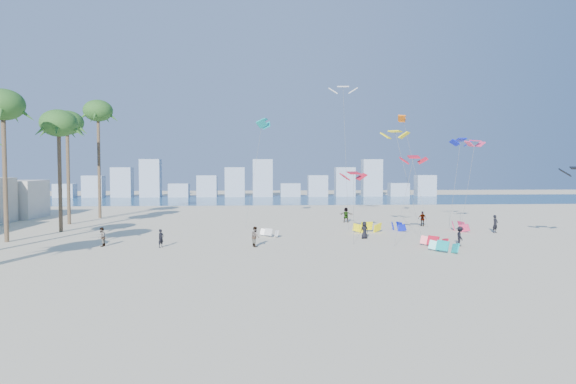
{
  "coord_description": "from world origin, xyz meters",
  "views": [
    {
      "loc": [
        0.05,
        -31.51,
        6.99
      ],
      "look_at": [
        3.0,
        16.0,
        4.5
      ],
      "focal_mm": 31.56,
      "sensor_mm": 36.0,
      "label": 1
    }
  ],
  "objects": [
    {
      "name": "flying_kites",
      "position": [
        14.0,
        22.47,
        10.77
      ],
      "size": [
        31.64,
        25.16,
        16.54
      ],
      "color": "red",
      "rests_on": "ground"
    },
    {
      "name": "kitesurfers_far",
      "position": [
        11.12,
        20.18,
        0.88
      ],
      "size": [
        38.84,
        19.94,
        1.86
      ],
      "color": "black",
      "rests_on": "ground"
    },
    {
      "name": "grounded_kites",
      "position": [
        14.23,
        16.96,
        0.45
      ],
      "size": [
        22.69,
        16.76,
        1.0
      ],
      "color": "silver",
      "rests_on": "ground"
    },
    {
      "name": "ground",
      "position": [
        0.0,
        0.0,
        0.0
      ],
      "size": [
        220.0,
        220.0,
        0.0
      ],
      "primitive_type": "plane",
      "color": "beige",
      "rests_on": "ground"
    },
    {
      "name": "palm_row",
      "position": [
        -21.4,
        16.21,
        11.23
      ],
      "size": [
        6.89,
        44.8,
        15.66
      ],
      "color": "brown",
      "rests_on": "ground"
    },
    {
      "name": "distant_skyline",
      "position": [
        -1.19,
        82.0,
        3.09
      ],
      "size": [
        85.0,
        3.0,
        8.4
      ],
      "color": "#9EADBF",
      "rests_on": "ground"
    },
    {
      "name": "kitesurfer_mid",
      "position": [
        -0.09,
        11.87,
        0.87
      ],
      "size": [
        0.94,
        1.04,
        1.75
      ],
      "primitive_type": "imported",
      "rotation": [
        0.0,
        0.0,
        1.97
      ],
      "color": "gray",
      "rests_on": "ground"
    },
    {
      "name": "ocean",
      "position": [
        0.0,
        72.0,
        0.01
      ],
      "size": [
        220.0,
        220.0,
        0.0
      ],
      "primitive_type": "plane",
      "color": "navy",
      "rests_on": "ground"
    },
    {
      "name": "kitesurfer_near",
      "position": [
        -8.13,
        11.95,
        0.79
      ],
      "size": [
        0.63,
        0.68,
        1.57
      ],
      "primitive_type": "imported",
      "rotation": [
        0.0,
        0.0,
        0.97
      ],
      "color": "black",
      "rests_on": "ground"
    }
  ]
}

